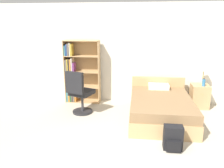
% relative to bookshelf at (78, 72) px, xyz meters
% --- Properties ---
extents(wall_back, '(9.00, 0.06, 2.60)m').
position_rel_bookshelf_xyz_m(wall_back, '(1.73, 0.25, 0.48)').
color(wall_back, silver).
rests_on(wall_back, ground_plane).
extents(bookshelf, '(0.93, 0.29, 1.67)m').
position_rel_bookshelf_xyz_m(bookshelf, '(0.00, 0.00, 0.00)').
color(bookshelf, tan).
rests_on(bookshelf, ground_plane).
extents(bed, '(1.33, 1.92, 0.75)m').
position_rel_bookshelf_xyz_m(bed, '(2.12, -0.86, -0.56)').
color(bed, tan).
rests_on(bed, ground_plane).
extents(office_chair, '(0.62, 0.68, 1.06)m').
position_rel_bookshelf_xyz_m(office_chair, '(0.27, -0.84, -0.31)').
color(office_chair, '#232326').
rests_on(office_chair, ground_plane).
extents(nightstand, '(0.42, 0.45, 0.59)m').
position_rel_bookshelf_xyz_m(nightstand, '(3.18, -0.06, -0.53)').
color(nightstand, tan).
rests_on(nightstand, ground_plane).
extents(table_lamp, '(0.23, 0.23, 0.54)m').
position_rel_bookshelf_xyz_m(table_lamp, '(3.22, -0.03, 0.21)').
color(table_lamp, tan).
rests_on(table_lamp, nightstand).
extents(water_bottle, '(0.08, 0.08, 0.20)m').
position_rel_bookshelf_xyz_m(water_bottle, '(3.21, -0.17, -0.14)').
color(water_bottle, teal).
rests_on(water_bottle, nightstand).
extents(backpack_black, '(0.32, 0.25, 0.42)m').
position_rel_bookshelf_xyz_m(backpack_black, '(2.22, -2.15, -0.62)').
color(backpack_black, black).
rests_on(backpack_black, ground_plane).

